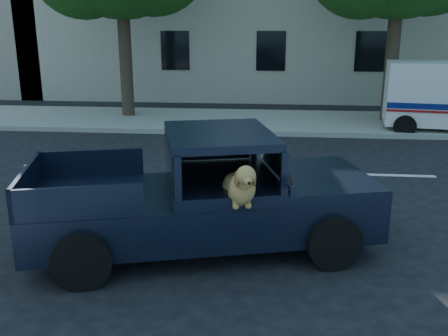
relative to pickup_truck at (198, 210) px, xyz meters
The scene contains 4 objects.
ground 0.95m from the pickup_truck, 94.23° to the left, with size 120.00×120.00×0.00m, color black.
far_sidewalk 9.94m from the pickup_truck, 90.31° to the left, with size 60.00×4.00×0.15m, color gray.
lane_stripes 4.60m from the pickup_truck, 64.77° to the left, with size 21.60×0.14×0.01m, color silver, non-canonical shape.
pickup_truck is the anchor object (origin of this frame).
Camera 1 is at (1.12, -7.65, 3.30)m, focal length 40.00 mm.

